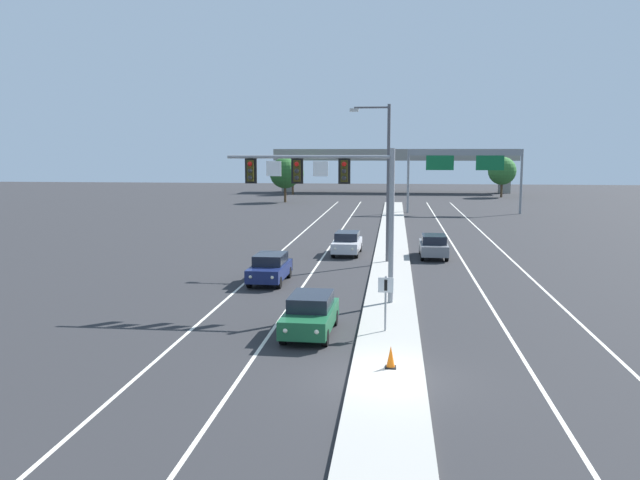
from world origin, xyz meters
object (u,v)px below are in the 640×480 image
Objects in this scene: median_sign_post at (386,295)px; tree_far_left_a at (293,173)px; tree_far_right_a at (502,171)px; overhead_signal_mast at (332,188)px; highway_sign_gantry at (465,161)px; car_oncoming_silver at (347,243)px; tree_far_left_b at (285,173)px; car_oncoming_green at (310,314)px; car_oncoming_navy at (270,268)px; car_receding_grey at (433,246)px; street_lamp_median at (385,174)px; traffic_cone_median_nose at (391,357)px.

median_sign_post is 86.52m from tree_far_left_a.
tree_far_right_a is (33.94, -2.85, 0.62)m from tree_far_left_a.
overhead_signal_mast is 49.45m from highway_sign_gantry.
tree_far_left_b reaches higher than car_oncoming_silver.
car_oncoming_green is 20.65m from car_oncoming_silver.
overhead_signal_mast reaches higher than tree_far_left_b.
overhead_signal_mast is at bearing -104.38° from tree_far_right_a.
tree_far_right_a is at bearing 73.01° from highway_sign_gantry.
car_receding_grey is at bearing 45.93° from car_oncoming_navy.
tree_far_left_b is (-23.66, 14.66, -2.00)m from highway_sign_gantry.
tree_far_left_b is at bearing 98.63° from car_oncoming_navy.
car_oncoming_navy is at bearing -131.41° from street_lamp_median.
car_oncoming_silver is at bearing 91.47° from overhead_signal_mast.
median_sign_post reaches higher than traffic_cone_median_nose.
overhead_signal_mast is 0.78× the size of street_lamp_median.
car_oncoming_green is (-0.36, -5.28, -4.69)m from overhead_signal_mast.
car_oncoming_navy is 75.73m from tree_far_left_a.
traffic_cone_median_nose is 91.02m from tree_far_left_a.
car_oncoming_green and car_oncoming_silver have the same top height.
overhead_signal_mast is 11.15m from traffic_cone_median_nose.
tree_far_left_a is at bearing 100.81° from traffic_cone_median_nose.
street_lamp_median is 17.98m from car_oncoming_green.
car_oncoming_silver is 6.01m from car_receding_grey.
overhead_signal_mast is 16.34m from car_receding_grey.
car_oncoming_green is 20.78m from car_receding_grey.
car_oncoming_green and car_receding_grey have the same top height.
highway_sign_gantry is 2.44× the size of tree_far_left_a.
street_lamp_median is 2.22× the size of car_oncoming_green.
car_oncoming_navy and car_oncoming_silver have the same top height.
highway_sign_gantry reaches higher than traffic_cone_median_nose.
traffic_cone_median_nose is at bearing -86.87° from median_sign_post.
car_oncoming_silver is (-2.99, 20.41, -0.77)m from median_sign_post.
tree_far_right_a is (23.63, 72.12, 3.36)m from car_oncoming_navy.
tree_far_left_b is (-12.72, 62.88, -1.35)m from overhead_signal_mast.
traffic_cone_median_nose is 0.06× the size of highway_sign_gantry.
overhead_signal_mast reaches higher than tree_far_right_a.
tree_far_right_a is at bearing 78.96° from traffic_cone_median_nose.
median_sign_post is 83.80m from tree_far_right_a.
tree_far_right_a is (20.08, 82.24, 3.36)m from car_oncoming_green.
traffic_cone_median_nose is 0.12× the size of tree_far_left_b.
overhead_signal_mast is 16.08m from car_oncoming_silver.
overhead_signal_mast is at bearing 106.55° from traffic_cone_median_nose.
median_sign_post is at bearing -101.80° from tree_far_right_a.
car_receding_grey is (5.94, 19.91, 0.00)m from car_oncoming_green.
tree_far_right_a is at bearing 76.28° from car_oncoming_green.
tree_far_left_a reaches higher than car_oncoming_green.
median_sign_post is 69.67m from tree_far_left_b.
car_oncoming_silver is at bearing 172.89° from car_receding_grey.
tree_far_left_b is (-18.29, 48.25, 3.34)m from car_receding_grey.
median_sign_post reaches higher than car_oncoming_silver.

